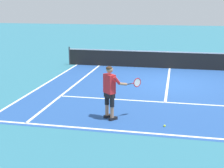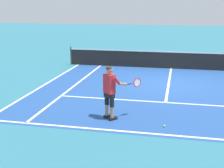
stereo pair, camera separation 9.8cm
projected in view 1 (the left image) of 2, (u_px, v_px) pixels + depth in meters
ground_plane at (168, 83)px, 14.45m from camera, size 80.00×80.00×0.00m
court_inner_surface at (167, 90)px, 13.26m from camera, size 10.98×9.79×0.00m
line_baseline at (161, 134)px, 8.81m from camera, size 10.98×0.10×0.01m
line_service at (165, 102)px, 11.65m from camera, size 8.23×0.10×0.01m
line_centre_service at (168, 82)px, 14.68m from camera, size 0.10×6.40×0.01m
line_singles_left at (74, 85)px, 14.06m from camera, size 0.10×9.39×0.01m
line_doubles_left at (45, 84)px, 14.33m from camera, size 0.10×9.39×0.01m
tennis_net at (170, 60)px, 17.60m from camera, size 11.96×0.08×1.07m
tennis_player at (110, 89)px, 9.74m from camera, size 1.15×0.77×1.71m
tennis_ball_near_feet at (165, 126)px, 9.33m from camera, size 0.07×0.07×0.07m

